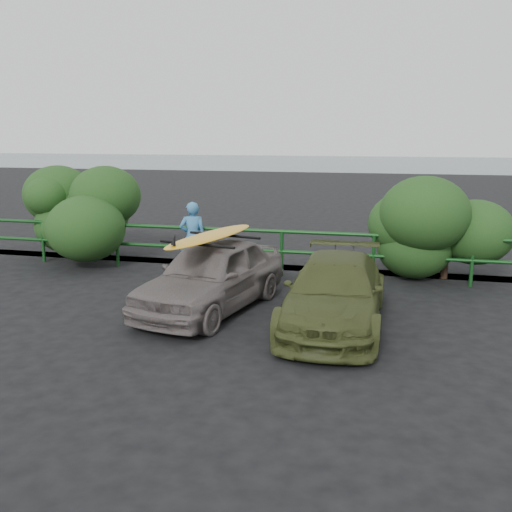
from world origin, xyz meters
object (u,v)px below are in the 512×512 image
(sedan, at_px, (212,276))
(olive_vehicle, at_px, (335,292))
(man, at_px, (193,238))
(guardrail, at_px, (238,251))
(surfboard, at_px, (211,236))

(sedan, bearing_deg, olive_vehicle, 3.39)
(olive_vehicle, relative_size, man, 2.36)
(guardrail, height_order, sedan, sedan)
(man, relative_size, surfboard, 0.58)
(surfboard, bearing_deg, sedan, 109.30)
(olive_vehicle, relative_size, surfboard, 1.38)
(guardrail, distance_m, man, 1.07)
(sedan, height_order, olive_vehicle, sedan)
(olive_vehicle, height_order, surfboard, surfboard)
(sedan, height_order, man, man)
(sedan, distance_m, olive_vehicle, 2.26)
(guardrail, bearing_deg, sedan, -84.59)
(olive_vehicle, bearing_deg, surfboard, 170.99)
(sedan, xyz_separation_m, olive_vehicle, (2.23, -0.34, -0.07))
(guardrail, bearing_deg, olive_vehicle, -51.23)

